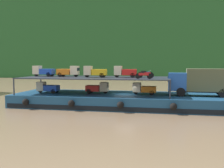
# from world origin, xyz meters

# --- Properties ---
(ground_plane) EXTENTS (400.00, 400.00, 0.00)m
(ground_plane) POSITION_xyz_m (0.00, 0.00, 0.00)
(ground_plane) COLOR #7F664C
(hillside_far_bank) EXTENTS (148.46, 28.88, 42.04)m
(hillside_far_bank) POSITION_xyz_m (0.00, 67.40, 23.68)
(hillside_far_bank) COLOR #235628
(hillside_far_bank) RESTS_ON ground
(cargo_barge) EXTENTS (27.13, 8.51, 1.50)m
(cargo_barge) POSITION_xyz_m (0.00, -0.04, 0.75)
(cargo_barge) COLOR navy
(cargo_barge) RESTS_ON ground
(covered_lorry) EXTENTS (7.92, 2.55, 3.10)m
(covered_lorry) POSITION_xyz_m (8.58, -0.15, 3.19)
(covered_lorry) COLOR #1E4C99
(covered_lorry) RESTS_ON cargo_barge
(cargo_rack) EXTENTS (17.93, 7.11, 2.00)m
(cargo_rack) POSITION_xyz_m (-3.80, 0.00, 3.43)
(cargo_rack) COLOR #232833
(cargo_rack) RESTS_ON cargo_barge
(mini_truck_lower_stern) EXTENTS (2.75, 1.21, 1.38)m
(mini_truck_lower_stern) POSITION_xyz_m (-9.83, -0.55, 2.19)
(mini_truck_lower_stern) COLOR #1E47B7
(mini_truck_lower_stern) RESTS_ON cargo_barge
(mini_truck_lower_aft) EXTENTS (2.78, 1.27, 1.38)m
(mini_truck_lower_aft) POSITION_xyz_m (-3.56, 0.18, 2.19)
(mini_truck_lower_aft) COLOR red
(mini_truck_lower_aft) RESTS_ON cargo_barge
(mini_truck_lower_mid) EXTENTS (2.77, 1.25, 1.38)m
(mini_truck_lower_mid) POSITION_xyz_m (2.13, 0.18, 2.19)
(mini_truck_lower_mid) COLOR orange
(mini_truck_lower_mid) RESTS_ON cargo_barge
(mini_truck_upper_stern) EXTENTS (2.76, 1.23, 1.38)m
(mini_truck_upper_stern) POSITION_xyz_m (-10.96, 0.70, 4.19)
(mini_truck_upper_stern) COLOR #1E47B7
(mini_truck_upper_stern) RESTS_ON cargo_rack
(mini_truck_upper_mid) EXTENTS (2.77, 1.25, 1.38)m
(mini_truck_upper_mid) POSITION_xyz_m (-7.42, 0.47, 4.19)
(mini_truck_upper_mid) COLOR orange
(mini_truck_upper_mid) RESTS_ON cargo_rack
(mini_truck_upper_fore) EXTENTS (2.76, 1.23, 1.38)m
(mini_truck_upper_fore) POSITION_xyz_m (-3.82, -0.18, 4.19)
(mini_truck_upper_fore) COLOR gold
(mini_truck_upper_fore) RESTS_ON cargo_rack
(mini_truck_upper_bow) EXTENTS (2.78, 1.27, 1.38)m
(mini_truck_upper_bow) POSITION_xyz_m (-0.20, 0.37, 4.19)
(mini_truck_upper_bow) COLOR red
(mini_truck_upper_bow) RESTS_ON cargo_rack
(motorcycle_upper_port) EXTENTS (1.90, 0.55, 0.87)m
(motorcycle_upper_port) POSITION_xyz_m (2.23, -2.13, 3.93)
(motorcycle_upper_port) COLOR black
(motorcycle_upper_port) RESTS_ON cargo_rack
(motorcycle_upper_centre) EXTENTS (1.89, 0.55, 0.87)m
(motorcycle_upper_centre) POSITION_xyz_m (2.32, -0.00, 3.93)
(motorcycle_upper_centre) COLOR black
(motorcycle_upper_centre) RESTS_ON cargo_rack
(motorcycle_upper_stbd) EXTENTS (1.90, 0.55, 0.87)m
(motorcycle_upper_stbd) POSITION_xyz_m (2.16, 2.13, 3.93)
(motorcycle_upper_stbd) COLOR black
(motorcycle_upper_stbd) RESTS_ON cargo_rack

